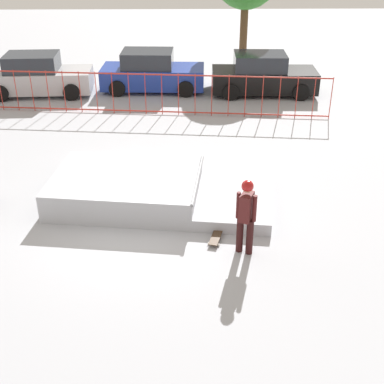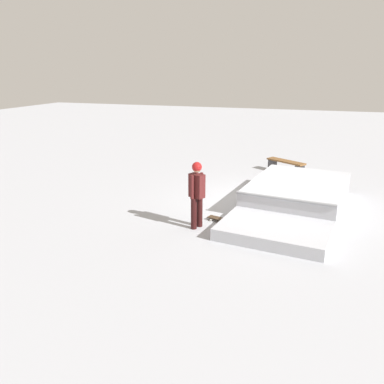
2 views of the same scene
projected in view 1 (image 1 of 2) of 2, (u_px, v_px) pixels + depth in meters
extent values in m
plane|color=#A8AAB2|center=(140.00, 216.00, 12.46)|extent=(60.00, 60.00, 0.00)
cube|color=#B0B3BB|center=(126.00, 188.00, 12.98)|extent=(3.90, 3.03, 0.70)
cube|color=#B0B3BB|center=(234.00, 201.00, 12.82)|extent=(2.11, 2.80, 0.30)
cylinder|color=gray|center=(198.00, 179.00, 12.64)|extent=(0.40, 2.59, 0.08)
cylinder|color=black|center=(250.00, 237.00, 10.94)|extent=(0.15, 0.15, 0.82)
cylinder|color=black|center=(240.00, 235.00, 11.01)|extent=(0.15, 0.15, 0.82)
cube|color=#4C1919|center=(246.00, 207.00, 10.64)|extent=(0.36, 0.44, 0.60)
cylinder|color=#4C1919|center=(255.00, 209.00, 10.57)|extent=(0.09, 0.09, 0.60)
cylinder|color=#4C1919|center=(238.00, 205.00, 10.70)|extent=(0.09, 0.09, 0.60)
sphere|color=tan|center=(248.00, 187.00, 10.42)|extent=(0.22, 0.22, 0.22)
sphere|color=#A51919|center=(248.00, 186.00, 10.41)|extent=(0.25, 0.25, 0.25)
cube|color=#3F2D1E|center=(216.00, 235.00, 11.58)|extent=(0.40, 0.82, 0.02)
cylinder|color=silver|center=(219.00, 245.00, 11.34)|extent=(0.04, 0.06, 0.06)
cylinder|color=silver|center=(209.00, 244.00, 11.39)|extent=(0.04, 0.06, 0.06)
cylinder|color=silver|center=(224.00, 232.00, 11.82)|extent=(0.04, 0.06, 0.06)
cylinder|color=silver|center=(214.00, 230.00, 11.87)|extent=(0.04, 0.06, 0.06)
cylinder|color=#B22D23|center=(153.00, 74.00, 18.06)|extent=(12.37, 1.26, 0.05)
cylinder|color=#B22D23|center=(154.00, 111.00, 18.70)|extent=(12.37, 1.26, 0.05)
cylinder|color=#B22D23|center=(0.00, 90.00, 18.80)|extent=(0.03, 0.03, 1.50)
cylinder|color=#B22D23|center=(16.00, 90.00, 18.75)|extent=(0.03, 0.03, 1.50)
cylinder|color=#B22D23|center=(32.00, 91.00, 18.71)|extent=(0.03, 0.03, 1.50)
cylinder|color=#B22D23|center=(48.00, 91.00, 18.67)|extent=(0.03, 0.03, 1.50)
cylinder|color=#B22D23|center=(64.00, 92.00, 18.63)|extent=(0.03, 0.03, 1.50)
cylinder|color=#B22D23|center=(80.00, 92.00, 18.58)|extent=(0.03, 0.03, 1.50)
cylinder|color=#B22D23|center=(96.00, 92.00, 18.54)|extent=(0.03, 0.03, 1.50)
cylinder|color=#B22D23|center=(113.00, 93.00, 18.50)|extent=(0.03, 0.03, 1.50)
cylinder|color=#B22D23|center=(129.00, 93.00, 18.46)|extent=(0.03, 0.03, 1.50)
cylinder|color=#B22D23|center=(145.00, 94.00, 18.42)|extent=(0.03, 0.03, 1.50)
cylinder|color=#B22D23|center=(162.00, 94.00, 18.37)|extent=(0.03, 0.03, 1.50)
cylinder|color=#B22D23|center=(178.00, 95.00, 18.33)|extent=(0.03, 0.03, 1.50)
cylinder|color=#B22D23|center=(195.00, 95.00, 18.29)|extent=(0.03, 0.03, 1.50)
cylinder|color=#B22D23|center=(212.00, 95.00, 18.25)|extent=(0.03, 0.03, 1.50)
cylinder|color=#B22D23|center=(229.00, 96.00, 18.20)|extent=(0.03, 0.03, 1.50)
cylinder|color=#B22D23|center=(245.00, 96.00, 18.16)|extent=(0.03, 0.03, 1.50)
cylinder|color=#B22D23|center=(262.00, 97.00, 18.12)|extent=(0.03, 0.03, 1.50)
cylinder|color=#B22D23|center=(279.00, 97.00, 18.08)|extent=(0.03, 0.03, 1.50)
cylinder|color=#B22D23|center=(297.00, 98.00, 18.04)|extent=(0.03, 0.03, 1.50)
cylinder|color=#B22D23|center=(314.00, 98.00, 17.99)|extent=(0.03, 0.03, 1.50)
cylinder|color=#B22D23|center=(331.00, 98.00, 17.95)|extent=(0.03, 0.03, 1.50)
cube|color=#B7B7BC|center=(40.00, 80.00, 20.54)|extent=(4.17, 1.88, 0.80)
cube|color=#262B33|center=(32.00, 62.00, 20.19)|extent=(2.07, 1.59, 0.64)
cylinder|color=black|center=(77.00, 79.00, 21.48)|extent=(0.65, 0.25, 0.64)
cylinder|color=black|center=(72.00, 92.00, 19.98)|extent=(0.65, 0.25, 0.64)
cylinder|color=black|center=(11.00, 81.00, 21.33)|extent=(0.65, 0.25, 0.64)
cylinder|color=black|center=(0.00, 93.00, 19.84)|extent=(0.65, 0.25, 0.64)
cube|color=#1E3899|center=(153.00, 77.00, 20.98)|extent=(4.17, 1.88, 0.80)
cube|color=#262B33|center=(148.00, 59.00, 20.65)|extent=(2.06, 1.59, 0.64)
cylinder|color=black|center=(187.00, 77.00, 21.81)|extent=(0.65, 0.25, 0.64)
cylinder|color=black|center=(186.00, 89.00, 20.32)|extent=(0.65, 0.25, 0.64)
cylinder|color=black|center=(123.00, 76.00, 21.88)|extent=(0.65, 0.25, 0.64)
cylinder|color=black|center=(117.00, 88.00, 20.38)|extent=(0.65, 0.25, 0.64)
cube|color=black|center=(264.00, 80.00, 20.59)|extent=(4.15, 1.83, 0.80)
cube|color=#262B33|center=(260.00, 62.00, 20.25)|extent=(2.05, 1.56, 0.64)
cylinder|color=black|center=(294.00, 80.00, 21.44)|extent=(0.65, 0.24, 0.64)
cylinder|color=black|center=(301.00, 92.00, 19.94)|extent=(0.65, 0.24, 0.64)
cylinder|color=black|center=(229.00, 79.00, 21.47)|extent=(0.65, 0.24, 0.64)
cylinder|color=black|center=(231.00, 92.00, 19.98)|extent=(0.65, 0.24, 0.64)
cylinder|color=brown|center=(244.00, 32.00, 23.71)|extent=(0.35, 0.35, 3.17)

